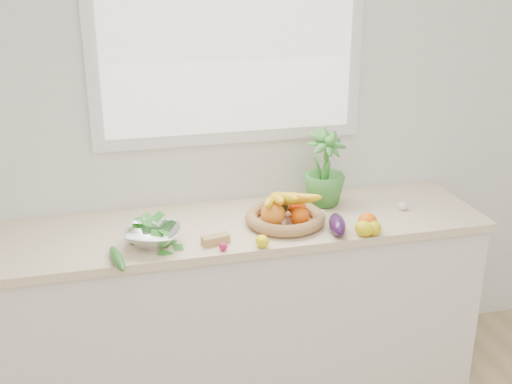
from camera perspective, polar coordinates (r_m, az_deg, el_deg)
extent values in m
cube|color=white|center=(3.09, -2.39, 7.16)|extent=(4.50, 0.02, 2.70)
cube|color=silver|center=(3.18, -0.98, -10.48)|extent=(2.20, 0.58, 0.86)
cube|color=beige|center=(2.97, -1.03, -3.02)|extent=(2.24, 0.62, 0.04)
cube|color=white|center=(3.01, -2.44, 14.51)|extent=(1.30, 0.03, 1.10)
cube|color=white|center=(2.99, -2.36, 14.48)|extent=(1.18, 0.01, 0.98)
sphere|color=#FF6208|center=(2.89, 9.89, -2.68)|extent=(0.11, 0.11, 0.09)
ellipsoid|color=yellow|center=(2.70, 0.54, -4.40)|extent=(0.07, 0.08, 0.05)
ellipsoid|color=#D6B90B|center=(2.86, 10.43, -3.16)|extent=(0.07, 0.09, 0.06)
ellipsoid|color=yellow|center=(2.84, 9.58, -3.22)|extent=(0.11, 0.11, 0.07)
sphere|color=#B4100E|center=(2.88, 1.61, -2.59)|extent=(0.09, 0.09, 0.07)
cube|color=tan|center=(2.74, -3.62, -4.24)|extent=(0.13, 0.07, 0.04)
ellipsoid|color=white|center=(2.91, 2.25, -2.66)|extent=(0.05, 0.05, 0.04)
ellipsoid|color=silver|center=(3.02, 5.78, -1.91)|extent=(0.05, 0.05, 0.04)
ellipsoid|color=white|center=(3.17, 12.95, -1.22)|extent=(0.06, 0.06, 0.04)
ellipsoid|color=#2C103B|center=(2.86, 7.24, -2.90)|extent=(0.11, 0.20, 0.08)
ellipsoid|color=#1C5C1B|center=(2.63, -12.24, -5.80)|extent=(0.08, 0.24, 0.04)
sphere|color=#CB194A|center=(2.68, -2.93, -4.87)|extent=(0.04, 0.04, 0.04)
imported|color=#3B8831|center=(3.11, 6.11, 2.18)|extent=(0.27, 0.27, 0.37)
cylinder|color=tan|center=(2.94, 2.57, -2.73)|extent=(0.38, 0.38, 0.01)
torus|color=#AA714B|center=(2.93, 2.58, -2.27)|extent=(0.44, 0.44, 0.06)
sphere|color=orange|center=(2.87, 1.52, -1.98)|extent=(0.13, 0.13, 0.11)
sphere|color=#E45407|center=(2.89, 3.95, -2.17)|extent=(0.10, 0.10, 0.08)
sphere|color=#FF4008|center=(2.98, 3.71, -1.45)|extent=(0.10, 0.10, 0.08)
ellipsoid|color=black|center=(2.97, 2.02, -1.14)|extent=(0.11, 0.11, 0.11)
ellipsoid|color=gold|center=(2.87, 1.24, -0.90)|extent=(0.13, 0.24, 0.10)
ellipsoid|color=#FFB315|center=(2.88, 1.84, -0.61)|extent=(0.06, 0.25, 0.10)
ellipsoid|color=gold|center=(2.88, 2.48, -0.47)|extent=(0.10, 0.25, 0.10)
ellipsoid|color=#FFAD15|center=(2.89, 3.05, -0.49)|extent=(0.17, 0.23, 0.10)
ellipsoid|color=yellow|center=(2.90, 3.71, -0.67)|extent=(0.22, 0.18, 0.10)
cylinder|color=silver|center=(2.76, -9.10, -4.54)|extent=(0.12, 0.12, 0.02)
imported|color=white|center=(2.74, -9.15, -3.81)|extent=(0.29, 0.29, 0.06)
ellipsoid|color=#246519|center=(2.73, -9.19, -3.08)|extent=(0.22, 0.22, 0.07)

